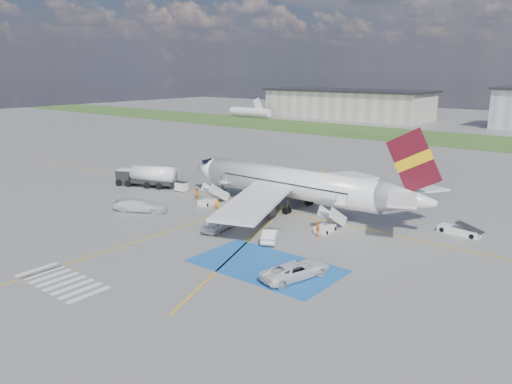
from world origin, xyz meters
TOP-DOWN VIEW (x-y plane):
  - ground at (0.00, 0.00)m, footprint 400.00×400.00m
  - grass_strip at (0.00, 95.00)m, footprint 400.00×30.00m
  - taxiway_line_main at (0.00, 12.00)m, footprint 120.00×0.20m
  - taxiway_line_cross at (-5.00, -10.00)m, footprint 0.20×60.00m
  - taxiway_line_diag at (0.00, 12.00)m, footprint 20.71×56.45m
  - staging_box at (10.00, -4.00)m, footprint 14.00×8.00m
  - crosswalk at (-1.80, -18.00)m, footprint 9.00×4.00m
  - terminal_west at (-55.00, 130.00)m, footprint 60.00×22.00m
  - airliner at (1.51, 14.00)m, footprint 36.81×32.95m
  - airstairs_fwd at (-9.50, 8.70)m, footprint 1.90×5.20m
  - airstairs_aft at (9.00, 8.70)m, footprint 1.90×5.20m
  - fuel_tanker at (-24.44, 10.04)m, footprint 10.03×5.70m
  - gpu_cart at (-17.82, 11.17)m, footprint 1.89×1.33m
  - belt_loader at (21.24, 16.93)m, footprint 4.93×2.21m
  - car_silver_a at (-0.73, 0.90)m, footprint 2.78×5.07m
  - car_silver_b at (6.18, 1.76)m, footprint 3.40×4.61m
  - van_white_a at (13.73, -4.51)m, footprint 3.70×5.65m
  - van_white_b at (-14.00, 0.45)m, footprint 5.76×4.38m
  - crew_fwd at (-6.47, 6.88)m, footprint 0.74×0.67m
  - crew_nose at (-12.93, 9.48)m, footprint 0.89×0.97m
  - crew_aft at (9.25, 6.33)m, footprint 0.97×1.01m

SIDE VIEW (x-z plane):
  - ground at x=0.00m, z-range 0.00..0.00m
  - grass_strip at x=0.00m, z-range 0.00..0.01m
  - taxiway_line_main at x=0.00m, z-range 0.00..0.01m
  - taxiway_line_cross at x=-5.00m, z-range 0.00..0.01m
  - taxiway_line_diag at x=0.00m, z-range 0.00..0.01m
  - staging_box at x=10.00m, z-range 0.00..0.01m
  - crosswalk at x=-1.80m, z-range 0.00..0.01m
  - belt_loader at x=21.24m, z-range -0.36..1.08m
  - airstairs_fwd at x=-9.50m, z-range -1.18..2.42m
  - airstairs_aft at x=9.00m, z-range -1.18..2.42m
  - gpu_cart at x=-17.82m, z-range -0.07..1.41m
  - car_silver_b at x=6.18m, z-range 0.00..1.45m
  - crew_nose at x=-12.93m, z-range 0.00..1.61m
  - car_silver_a at x=-0.73m, z-range 0.00..1.63m
  - crew_fwd at x=-6.47m, z-range 0.00..1.69m
  - crew_aft at x=9.25m, z-range 0.00..1.69m
  - van_white_a at x=13.73m, z-range 0.00..1.95m
  - van_white_b at x=-14.00m, z-range 0.00..2.10m
  - fuel_tanker at x=-24.44m, z-range -0.26..3.06m
  - airliner at x=1.51m, z-range -2.57..9.35m
  - terminal_west at x=-55.00m, z-range 0.00..10.00m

